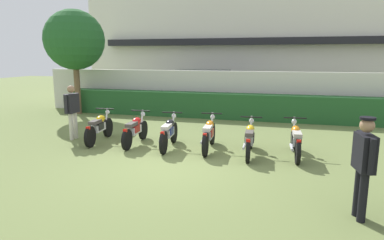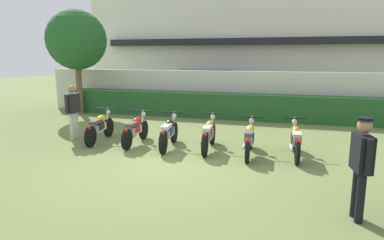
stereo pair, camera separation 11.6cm
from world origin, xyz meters
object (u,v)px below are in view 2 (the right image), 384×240
Objects in this scene: motorcycle_in_row_1 at (135,130)px; motorcycle_in_row_3 at (209,134)px; motorcycle_in_row_5 at (295,140)px; parked_car at (207,89)px; inspector_person at (73,107)px; motorcycle_in_row_4 at (249,139)px; motorcycle_in_row_2 at (169,132)px; motorcycle_in_row_0 at (100,127)px; tree_near_inspector at (76,40)px; officer_0 at (361,161)px.

motorcycle_in_row_1 is 0.98× the size of motorcycle_in_row_3.
motorcycle_in_row_3 is 1.02× the size of motorcycle_in_row_5.
parked_car is 7.98m from inspector_person.
motorcycle_in_row_3 is 0.99× the size of motorcycle_in_row_4.
motorcycle_in_row_4 is 1.14× the size of inspector_person.
motorcycle_in_row_4 is (2.28, -0.08, -0.01)m from motorcycle_in_row_2.
motorcycle_in_row_0 is at bearing 85.69° from motorcycle_in_row_5.
tree_near_inspector is 2.45× the size of motorcycle_in_row_5.
motorcycle_in_row_1 is at bearing 85.47° from motorcycle_in_row_5.
motorcycle_in_row_0 is 1.15× the size of officer_0.
officer_0 is at bearing -149.37° from motorcycle_in_row_4.
tree_near_inspector reaches higher than motorcycle_in_row_5.
parked_car reaches higher than officer_0.
inspector_person is (-2.15, 0.07, 0.56)m from motorcycle_in_row_1.
motorcycle_in_row_2 is at bearing 84.85° from motorcycle_in_row_4.
motorcycle_in_row_5 is (5.72, -0.01, -0.00)m from motorcycle_in_row_0.
officer_0 reaches higher than motorcycle_in_row_4.
tree_near_inspector is 2.45× the size of motorcycle_in_row_2.
motorcycle_in_row_1 is at bearing -1.96° from inspector_person.
parked_car is 6.53m from tree_near_inspector.
inspector_person is at bearing -111.52° from parked_car.
motorcycle_in_row_5 is at bearing -94.93° from motorcycle_in_row_3.
parked_car reaches higher than motorcycle_in_row_2.
parked_car is 2.39× the size of motorcycle_in_row_4.
parked_car is 7.70m from motorcycle_in_row_1.
motorcycle_in_row_2 is at bearing -44.92° from officer_0.
inspector_person is (2.66, -4.23, -2.25)m from tree_near_inspector.
motorcycle_in_row_5 is at bearing -82.82° from officer_0.
parked_car reaches higher than motorcycle_in_row_4.
tree_near_inspector reaches higher than motorcycle_in_row_3.
motorcycle_in_row_1 is at bearing -95.85° from parked_car.
officer_0 is (6.66, -3.30, 0.54)m from motorcycle_in_row_0.
motorcycle_in_row_3 is (7.05, -4.30, -2.80)m from tree_near_inspector.
tree_near_inspector is 5.48m from inspector_person.
motorcycle_in_row_0 is 4.56m from motorcycle_in_row_4.
officer_0 is at bearing -23.94° from inspector_person.
motorcycle_in_row_3 is 4.42m from inspector_person.
motorcycle_in_row_2 is 5.46m from officer_0.
officer_0 is (7.63, -3.39, -0.02)m from inspector_person.
motorcycle_in_row_4 is (3.37, -0.18, -0.00)m from motorcycle_in_row_1.
inspector_person is (-5.53, 0.26, 0.56)m from motorcycle_in_row_4.
motorcycle_in_row_5 is 1.10× the size of inspector_person.
parked_car is 7.84m from motorcycle_in_row_0.
motorcycle_in_row_4 is 1.03× the size of motorcycle_in_row_5.
motorcycle_in_row_5 is 6.71m from inspector_person.
tree_near_inspector is at bearing 54.43° from motorcycle_in_row_3.
motorcycle_in_row_5 is (3.45, 0.08, -0.00)m from motorcycle_in_row_2.
officer_0 is (10.29, -7.61, -2.27)m from tree_near_inspector.
motorcycle_in_row_3 is 1.13× the size of inspector_person.
motorcycle_in_row_3 is 1.15× the size of officer_0.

